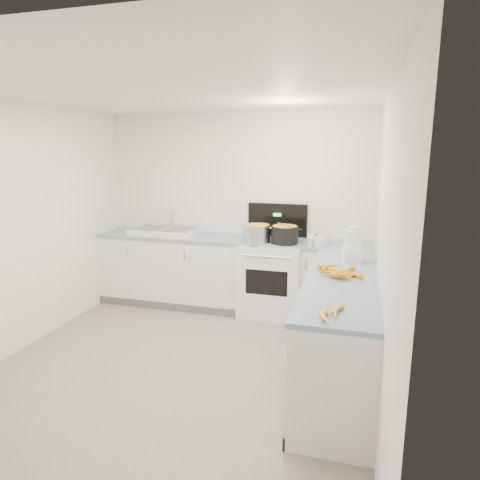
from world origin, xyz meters
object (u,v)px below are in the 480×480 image
(steel_pot, at_px, (257,234))
(spice_jar, at_px, (310,243))
(black_pot, at_px, (285,236))
(extract_bottle, at_px, (316,241))
(sink, at_px, (165,231))
(mixing_bowl, at_px, (318,239))
(food_processor, at_px, (352,246))
(stove, at_px, (272,277))

(steel_pot, bearing_deg, spice_jar, -4.50)
(black_pot, distance_m, extract_bottle, 0.38)
(spice_jar, bearing_deg, sink, 173.46)
(mixing_bowl, height_order, extract_bottle, mixing_bowl)
(steel_pot, xyz_separation_m, food_processor, (1.12, -0.61, 0.06))
(spice_jar, bearing_deg, extract_bottle, 45.64)
(stove, distance_m, mixing_bowl, 0.76)
(sink, xyz_separation_m, steel_pot, (1.29, -0.17, 0.06))
(stove, relative_size, black_pot, 4.26)
(extract_bottle, xyz_separation_m, spice_jar, (-0.06, -0.06, -0.01))
(steel_pot, relative_size, mixing_bowl, 1.28)
(sink, distance_m, spice_jar, 1.95)
(extract_bottle, bearing_deg, sink, 175.29)
(mixing_bowl, bearing_deg, extract_bottle, -95.63)
(sink, xyz_separation_m, mixing_bowl, (2.00, -0.07, 0.02))
(stove, height_order, sink, stove)
(black_pot, xyz_separation_m, food_processor, (0.79, -0.64, 0.06))
(black_pot, xyz_separation_m, spice_jar, (0.32, -0.08, -0.05))
(steel_pot, xyz_separation_m, extract_bottle, (0.70, 0.01, -0.04))
(extract_bottle, height_order, food_processor, food_processor)
(stove, relative_size, spice_jar, 15.74)
(sink, xyz_separation_m, black_pot, (1.62, -0.14, 0.06))
(sink, distance_m, mixing_bowl, 2.00)
(mixing_bowl, bearing_deg, food_processor, -60.36)
(sink, bearing_deg, stove, -0.62)
(extract_bottle, relative_size, spice_jar, 1.29)
(stove, xyz_separation_m, steel_pot, (-0.16, -0.16, 0.56))
(black_pot, distance_m, mixing_bowl, 0.39)
(sink, xyz_separation_m, food_processor, (2.41, -0.78, 0.11))
(sink, bearing_deg, spice_jar, -6.54)
(sink, distance_m, black_pot, 1.63)
(sink, bearing_deg, black_pot, -4.95)
(black_pot, height_order, extract_bottle, black_pot)
(stove, distance_m, extract_bottle, 0.77)
(spice_jar, distance_m, food_processor, 0.74)
(steel_pot, xyz_separation_m, mixing_bowl, (0.71, 0.10, -0.04))
(sink, height_order, spice_jar, sink)
(stove, height_order, steel_pot, stove)
(stove, height_order, black_pot, stove)
(black_pot, relative_size, food_processor, 0.90)
(mixing_bowl, bearing_deg, sink, 178.05)
(extract_bottle, height_order, spice_jar, extract_bottle)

